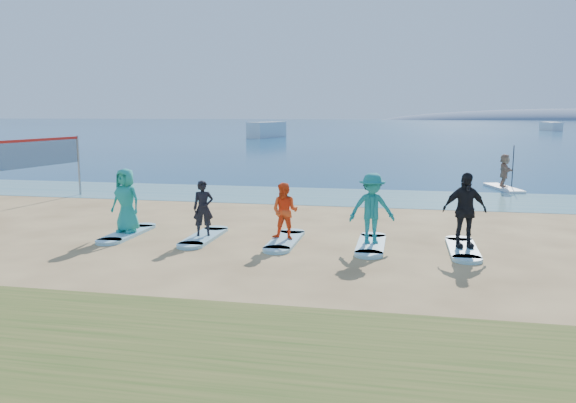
% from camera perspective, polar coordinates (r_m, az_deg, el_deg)
% --- Properties ---
extents(ground, '(600.00, 600.00, 0.00)m').
position_cam_1_polar(ground, '(13.42, -4.39, -5.87)').
color(ground, tan).
rests_on(ground, ground).
extents(shallow_water, '(600.00, 600.00, 0.00)m').
position_cam_1_polar(shallow_water, '(23.50, 2.64, 0.58)').
color(shallow_water, teal).
rests_on(shallow_water, ground).
extents(ocean, '(600.00, 600.00, 0.00)m').
position_cam_1_polar(ocean, '(172.54, 10.47, 7.68)').
color(ocean, navy).
rests_on(ocean, ground).
extents(paddleboard, '(1.42, 3.08, 0.12)m').
position_cam_1_polar(paddleboard, '(27.34, 21.03, 1.28)').
color(paddleboard, silver).
rests_on(paddleboard, ground).
extents(paddleboarder, '(0.49, 1.39, 1.49)m').
position_cam_1_polar(paddleboarder, '(27.25, 21.13, 2.96)').
color(paddleboarder, tan).
rests_on(paddleboarder, paddleboard).
extents(boat_offshore_a, '(4.22, 7.97, 2.20)m').
position_cam_1_polar(boat_offshore_a, '(79.98, -2.16, 6.50)').
color(boat_offshore_a, silver).
rests_on(boat_offshore_a, ground).
extents(boat_offshore_b, '(2.99, 6.62, 1.71)m').
position_cam_1_polar(boat_offshore_b, '(122.48, 25.12, 6.52)').
color(boat_offshore_b, silver).
rests_on(boat_offshore_b, ground).
extents(surfboard_0, '(0.70, 2.20, 0.09)m').
position_cam_1_polar(surfboard_0, '(16.63, -15.99, -3.13)').
color(surfboard_0, '#8CC9DA').
rests_on(surfboard_0, ground).
extents(student_0, '(0.98, 0.73, 1.81)m').
position_cam_1_polar(student_0, '(16.47, -16.13, 0.10)').
color(student_0, teal).
rests_on(student_0, surfboard_0).
extents(surfboard_1, '(0.70, 2.20, 0.09)m').
position_cam_1_polar(surfboard_1, '(15.72, -8.54, -3.58)').
color(surfboard_1, '#8CC9DA').
rests_on(surfboard_1, ground).
extents(student_1, '(0.65, 0.55, 1.52)m').
position_cam_1_polar(student_1, '(15.56, -8.61, -0.67)').
color(student_1, black).
rests_on(student_1, surfboard_1).
extents(surfboard_2, '(0.70, 2.20, 0.09)m').
position_cam_1_polar(surfboard_2, '(15.09, -0.31, -4.00)').
color(surfboard_2, '#8CC9DA').
rests_on(surfboard_2, ground).
extents(student_2, '(0.81, 0.68, 1.52)m').
position_cam_1_polar(student_2, '(14.93, -0.31, -0.99)').
color(student_2, '#F74B1A').
rests_on(student_2, surfboard_2).
extents(surfboard_3, '(0.70, 2.20, 0.09)m').
position_cam_1_polar(surfboard_3, '(14.81, 8.43, -4.35)').
color(surfboard_3, '#8CC9DA').
rests_on(surfboard_3, ground).
extents(student_3, '(1.32, 0.97, 1.83)m').
position_cam_1_polar(student_3, '(14.62, 8.52, -0.69)').
color(student_3, '#1A8180').
rests_on(student_3, surfboard_3).
extents(surfboard_4, '(0.70, 2.20, 0.09)m').
position_cam_1_polar(surfboard_4, '(14.87, 17.32, -4.61)').
color(surfboard_4, '#8CC9DA').
rests_on(surfboard_4, ground).
extents(student_4, '(1.19, 0.73, 1.89)m').
position_cam_1_polar(student_4, '(14.67, 17.50, -0.84)').
color(student_4, black).
rests_on(student_4, surfboard_4).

